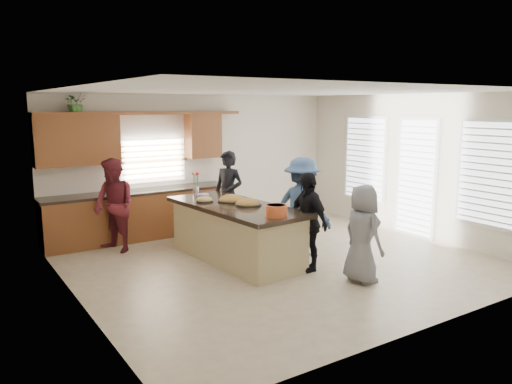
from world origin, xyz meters
TOP-DOWN VIEW (x-y plane):
  - floor at (0.00, 0.00)m, footprint 6.50×6.50m
  - room_shell at (0.00, 0.00)m, footprint 6.52×6.02m
  - back_cabinetry at (-1.47, 2.73)m, footprint 4.08×0.66m
  - right_wall_glazing at (3.22, -0.13)m, footprint 0.06×4.00m
  - island at (-0.56, 0.47)m, footprint 1.36×2.78m
  - platter_front at (-0.43, 0.31)m, footprint 0.45×0.45m
  - platter_mid at (-0.49, 0.74)m, footprint 0.48×0.48m
  - platter_back at (-0.88, 0.99)m, footprint 0.31×0.31m
  - salad_bowl at (-0.50, -0.60)m, footprint 0.33×0.33m
  - clear_cup at (-0.27, -0.31)m, footprint 0.08×0.08m
  - plate_stack at (-0.68, 1.43)m, footprint 0.20×0.20m
  - flower_vase at (-0.69, 1.70)m, footprint 0.14×0.14m
  - potted_plant at (-2.48, 2.82)m, footprint 0.49×0.46m
  - woman_left_back at (0.04, 1.77)m, footprint 0.65×0.74m
  - woman_left_mid at (-2.11, 2.07)m, footprint 0.87×0.98m
  - woman_left_front at (0.12, -0.57)m, footprint 0.43×0.94m
  - woman_right_back at (0.55, 0.11)m, footprint 0.93×1.24m
  - woman_right_front at (0.45, -1.44)m, footprint 0.49×0.73m

SIDE VIEW (x-z plane):
  - floor at x=0.00m, z-range 0.00..0.00m
  - island at x=-0.56m, z-range -0.02..0.93m
  - woman_right_front at x=0.45m, z-range 0.00..1.45m
  - woman_left_front at x=0.12m, z-range 0.00..1.56m
  - woman_left_mid at x=-2.11m, z-range 0.00..1.67m
  - woman_right_back at x=0.55m, z-range 0.00..1.71m
  - woman_left_back at x=0.04m, z-range 0.00..1.71m
  - back_cabinetry at x=-1.47m, z-range -0.32..2.14m
  - plate_stack at x=-0.68m, z-range 0.95..1.00m
  - platter_back at x=-0.88m, z-range 0.91..1.04m
  - platter_front at x=-0.43m, z-range 0.89..1.07m
  - platter_mid at x=-0.49m, z-range 0.88..1.07m
  - clear_cup at x=-0.27m, z-range 0.95..1.06m
  - salad_bowl at x=-0.50m, z-range 0.96..1.13m
  - flower_vase at x=-0.69m, z-range 0.97..1.39m
  - right_wall_glazing at x=3.22m, z-range 0.22..2.47m
  - room_shell at x=0.00m, z-range 0.50..3.31m
  - potted_plant at x=-2.48m, z-range 2.40..2.85m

